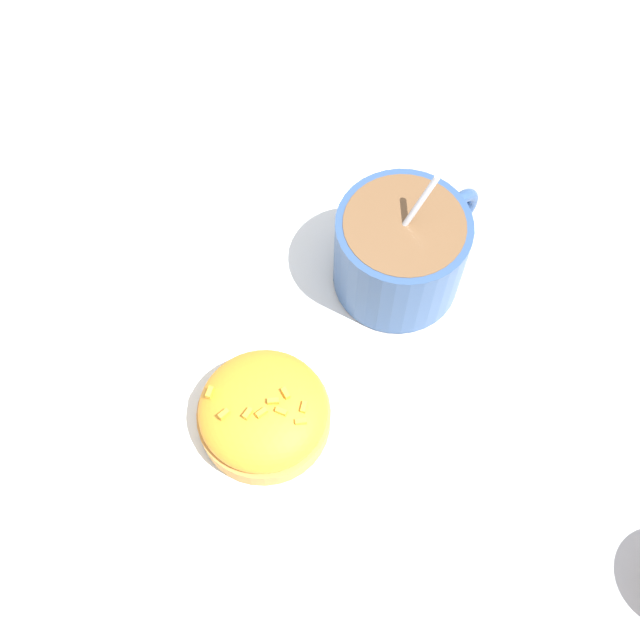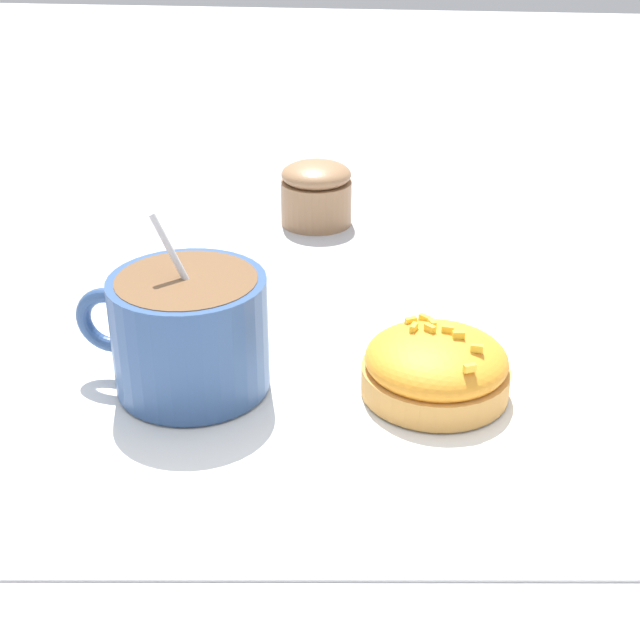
{
  "view_description": "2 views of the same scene",
  "coord_description": "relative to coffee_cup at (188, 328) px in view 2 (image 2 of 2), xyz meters",
  "views": [
    {
      "loc": [
        0.17,
        0.14,
        0.48
      ],
      "look_at": [
        0.0,
        -0.01,
        0.04
      ],
      "focal_mm": 42.0,
      "sensor_mm": 36.0,
      "label": 1
    },
    {
      "loc": [
        0.05,
        -0.45,
        0.28
      ],
      "look_at": [
        0.0,
        0.02,
        0.04
      ],
      "focal_mm": 50.0,
      "sensor_mm": 36.0,
      "label": 2
    }
  ],
  "objects": [
    {
      "name": "sugar_bowl",
      "position": [
        0.04,
        0.28,
        -0.01
      ],
      "size": [
        0.06,
        0.06,
        0.05
      ],
      "color": "#99704C",
      "rests_on": "ground_plane"
    },
    {
      "name": "ground_plane",
      "position": [
        0.07,
        0.01,
        -0.04
      ],
      "size": [
        3.0,
        3.0,
        0.0
      ],
      "primitive_type": "plane",
      "color": "#B2B2B7"
    },
    {
      "name": "paper_napkin",
      "position": [
        0.07,
        0.01,
        -0.04
      ],
      "size": [
        0.34,
        0.35,
        0.0
      ],
      "color": "white",
      "rests_on": "ground_plane"
    },
    {
      "name": "frosted_pastry",
      "position": [
        0.14,
        0.01,
        -0.02
      ],
      "size": [
        0.09,
        0.09,
        0.04
      ],
      "color": "#D19347",
      "rests_on": "paper_napkin"
    },
    {
      "name": "coffee_cup",
      "position": [
        0.0,
        0.0,
        0.0
      ],
      "size": [
        0.12,
        0.09,
        0.11
      ],
      "color": "#335184",
      "rests_on": "paper_napkin"
    }
  ]
}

